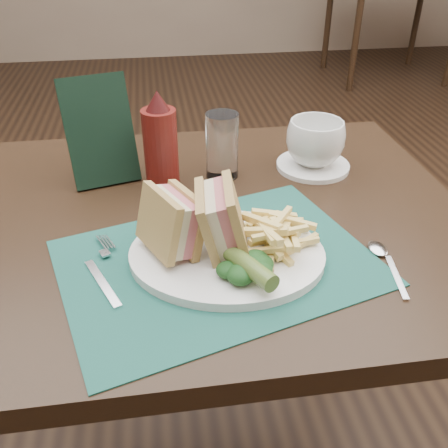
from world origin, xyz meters
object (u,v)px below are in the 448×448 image
Objects in this scene: placemat at (217,262)px; saucer at (313,166)px; coffee_cup at (315,143)px; ketchup_bottle at (160,140)px; sandwich_half_b at (208,218)px; table_main at (218,358)px; plate at (227,255)px; check_presenter at (100,131)px; sandwich_half_a at (159,226)px; drinking_glass at (222,146)px; table_bg_right at (389,28)px.

saucer is at bearing 50.75° from placemat.
ketchup_bottle reaches higher than coffee_cup.
saucer is 0.81× the size of ketchup_bottle.
sandwich_half_b is at bearing -132.44° from saucer.
table_main is 8.43× the size of sandwich_half_b.
placemat is 0.38m from saucer.
coffee_cup is at bearing 50.75° from placemat.
check_presenter reaches higher than plate.
sandwich_half_b is 0.37m from coffee_cup.
drinking_glass is at bearing 37.98° from sandwich_half_a.
sandwich_half_b is (0.07, 0.01, 0.00)m from sandwich_half_a.
table_bg_right is 4.84× the size of ketchup_bottle.
check_presenter is at bearing 82.38° from sandwich_half_a.
drinking_glass is 0.23m from check_presenter.
check_presenter is at bearing 125.57° from sandwich_half_b.
saucer is at bearing 33.41° from table_main.
placemat is (-0.02, -0.15, 0.38)m from table_main.
table_bg_right is 6.00× the size of saucer.
check_presenter is (-0.18, 0.31, 0.10)m from placemat.
drinking_glass is (-1.75, -3.00, 0.44)m from table_bg_right.
drinking_glass is at bearing 8.08° from ketchup_bottle.
check_presenter is (-0.11, 0.04, 0.01)m from ketchup_bottle.
sandwich_half_b is 0.91× the size of coffee_cup.
placemat is 3.55× the size of drinking_glass.
drinking_glass reaches higher than coffee_cup.
table_bg_right is 3.80m from sandwich_half_a.
saucer is at bearing -117.56° from table_bg_right.
sandwich_half_a is at bearing -115.95° from drinking_glass.
sandwich_half_b is at bearing -102.64° from drinking_glass.
coffee_cup is 0.31m from ketchup_bottle.
table_main is at bearing 82.88° from placemat.
sandwich_half_a is 0.26m from ketchup_bottle.
saucer is (0.22, 0.29, -0.00)m from plate.
coffee_cup is (-1.56, -2.99, 0.43)m from table_bg_right.
drinking_glass is at bearing -177.71° from coffee_cup.
check_presenter is at bearing 178.11° from saucer.
drinking_glass is (0.13, 0.27, -0.00)m from sandwich_half_a.
ketchup_bottle is at bearing -33.91° from check_presenter.
sandwich_half_a is at bearing -139.13° from saucer.
sandwich_half_b reaches higher than placemat.
check_presenter reaches higher than table_bg_right.
check_presenter is at bearing 133.54° from plate.
ketchup_bottle reaches higher than sandwich_half_a.
coffee_cup is 0.42m from check_presenter.
sandwich_half_b is (-0.03, -0.13, 0.45)m from table_main.
sandwich_half_a is 0.07m from sandwich_half_b.
check_presenter reaches higher than table_main.
table_main and table_bg_right have the same top height.
sandwich_half_b is at bearing 164.68° from plate.
sandwich_half_b is 0.57× the size of ketchup_bottle.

